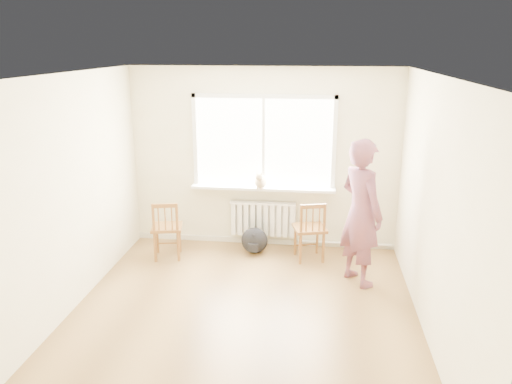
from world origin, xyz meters
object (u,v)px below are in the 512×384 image
(chair_right, at_px, (310,231))
(backpack, at_px, (254,241))
(person, at_px, (361,213))
(cat, at_px, (261,181))
(chair_left, at_px, (167,230))

(chair_right, xyz_separation_m, backpack, (-0.82, 0.15, -0.25))
(person, xyz_separation_m, backpack, (-1.45, 0.75, -0.75))
(person, relative_size, backpack, 4.83)
(cat, bearing_deg, chair_left, -153.55)
(person, xyz_separation_m, cat, (-1.39, 0.96, 0.11))
(cat, bearing_deg, person, -30.90)
(person, relative_size, cat, 4.61)
(chair_right, distance_m, backpack, 0.87)
(chair_right, distance_m, person, 1.01)
(person, bearing_deg, chair_right, 10.74)
(chair_left, bearing_deg, person, 159.10)
(person, height_order, backpack, person)
(cat, bearing_deg, chair_right, -21.61)
(chair_left, bearing_deg, chair_right, 173.06)
(person, bearing_deg, chair_left, 45.45)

